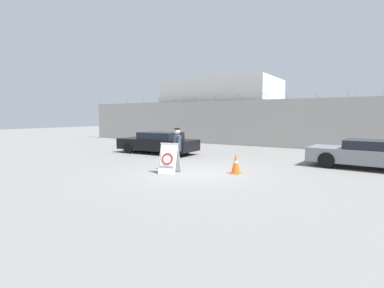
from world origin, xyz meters
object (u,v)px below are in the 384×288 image
(parked_car_front_coupe, at_px, (158,143))
(parked_car_far_side, at_px, (370,154))
(barricade_sign, at_px, (169,158))
(security_guard, at_px, (177,147))
(traffic_cone_near, at_px, (236,163))

(parked_car_front_coupe, height_order, parked_car_far_side, parked_car_front_coupe)
(barricade_sign, xyz_separation_m, security_guard, (-0.04, 0.61, 0.38))
(barricade_sign, xyz_separation_m, traffic_cone_near, (2.21, 1.32, -0.20))
(barricade_sign, bearing_deg, traffic_cone_near, 17.13)
(traffic_cone_near, relative_size, parked_car_far_side, 0.16)
(barricade_sign, relative_size, traffic_cone_near, 1.50)
(barricade_sign, distance_m, parked_car_far_side, 8.38)
(security_guard, distance_m, traffic_cone_near, 2.43)
(traffic_cone_near, xyz_separation_m, parked_car_far_side, (4.36, 3.88, 0.23))
(traffic_cone_near, bearing_deg, barricade_sign, -149.19)
(parked_car_far_side, bearing_deg, parked_car_front_coupe, 8.30)
(security_guard, relative_size, parked_car_front_coupe, 0.36)
(barricade_sign, height_order, traffic_cone_near, barricade_sign)
(security_guard, distance_m, parked_car_far_side, 8.06)
(security_guard, relative_size, parked_car_far_side, 0.36)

